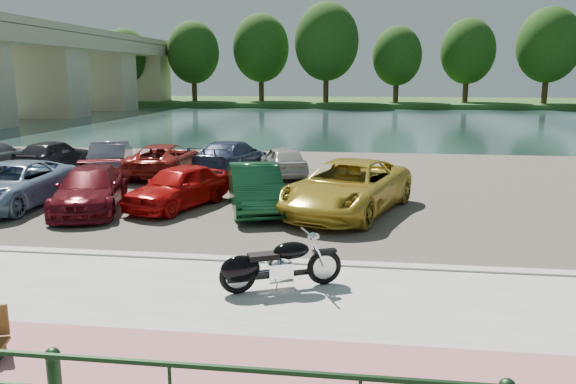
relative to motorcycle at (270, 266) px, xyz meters
name	(u,v)px	position (x,y,z in m)	size (l,w,h in m)	color
ground	(248,302)	(-0.35, -0.40, -0.56)	(200.00, 200.00, 0.00)	#595447
promenade	(235,324)	(-0.35, -1.40, -0.51)	(60.00, 6.00, 0.10)	#A3A199
pink_path	(210,368)	(-0.35, -2.90, -0.46)	(60.00, 2.00, 0.01)	#AC6168
kerb	(267,262)	(-0.35, 1.60, -0.49)	(60.00, 0.30, 0.14)	#A3A199
parking_lot	(308,185)	(-0.35, 10.60, -0.54)	(60.00, 18.00, 0.04)	#463F38
river	(341,122)	(-0.35, 39.60, -0.56)	(120.00, 40.00, 0.00)	#192E2C
far_bank	(350,102)	(-0.35, 71.60, -0.26)	(120.00, 24.00, 0.60)	#204B1B
bridge	(42,59)	(-28.35, 40.63, 4.96)	(7.00, 56.00, 8.55)	tan
railing	(170,381)	(-0.35, -4.40, 0.23)	(24.04, 0.05, 0.90)	black
bollards	(41,376)	(-2.01, -4.10, -0.02)	(10.68, 0.18, 0.81)	black
far_trees	(384,48)	(4.01, 65.40, 6.93)	(70.25, 10.68, 12.52)	#3B2915
motorcycle	(270,266)	(0.00, 0.00, 0.00)	(2.20, 1.17, 1.05)	black
car_2	(12,185)	(-8.90, 5.81, 0.16)	(2.25, 4.87, 1.35)	#7893AE
car_3	(90,189)	(-6.33, 5.69, 0.11)	(1.76, 4.33, 1.26)	#5D0D16
car_4	(178,186)	(-3.87, 6.38, 0.13)	(1.53, 3.80, 1.30)	red
car_5	(255,188)	(-1.50, 6.35, 0.15)	(1.43, 4.10, 1.35)	#113E21
car_6	(347,187)	(1.20, 6.40, 0.24)	(2.51, 5.45, 1.51)	gold
car_8	(53,155)	(-11.36, 12.39, 0.13)	(1.54, 3.83, 1.30)	black
car_9	(112,156)	(-8.67, 12.20, 0.14)	(1.39, 3.98, 1.31)	#565868
car_10	(164,160)	(-6.22, 11.66, 0.12)	(2.12, 4.60, 1.28)	maroon
car_11	(231,157)	(-3.67, 12.41, 0.16)	(1.92, 4.72, 1.37)	#2A3652
car_12	(283,161)	(-1.51, 12.21, 0.09)	(1.44, 3.58, 1.22)	#A9AAA5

